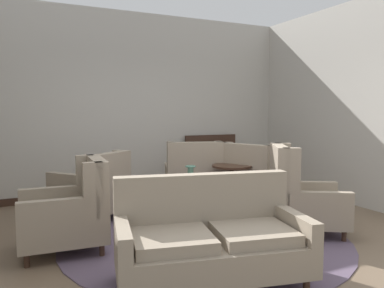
{
  "coord_description": "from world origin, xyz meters",
  "views": [
    {
      "loc": [
        -2.04,
        -3.65,
        1.52
      ],
      "look_at": [
        0.01,
        0.69,
        1.1
      ],
      "focal_mm": 35.79,
      "sensor_mm": 36.0,
      "label": 1
    }
  ],
  "objects_px": {
    "armchair_near_window": "(94,190)",
    "armchair_near_sideboard": "(193,179)",
    "sideboard": "(215,165)",
    "coffee_table": "(191,201)",
    "side_table": "(232,185)",
    "armchair_far_left": "(71,212)",
    "armchair_foreground_right": "(252,182)",
    "porcelain_vase": "(190,182)",
    "armchair_back_corner": "(300,197)",
    "settee": "(211,240)"
  },
  "relations": [
    {
      "from": "settee",
      "to": "coffee_table",
      "type": "bearing_deg",
      "value": 83.16
    },
    {
      "from": "settee",
      "to": "armchair_foreground_right",
      "type": "relative_size",
      "value": 1.62
    },
    {
      "from": "armchair_near_window",
      "to": "armchair_foreground_right",
      "type": "relative_size",
      "value": 1.06
    },
    {
      "from": "armchair_foreground_right",
      "to": "sideboard",
      "type": "xyz_separation_m",
      "value": [
        0.26,
        1.64,
        0.03
      ]
    },
    {
      "from": "armchair_far_left",
      "to": "armchair_foreground_right",
      "type": "bearing_deg",
      "value": 104.47
    },
    {
      "from": "settee",
      "to": "armchair_back_corner",
      "type": "height_order",
      "value": "armchair_back_corner"
    },
    {
      "from": "sideboard",
      "to": "armchair_far_left",
      "type": "bearing_deg",
      "value": -143.56
    },
    {
      "from": "armchair_foreground_right",
      "to": "armchair_back_corner",
      "type": "height_order",
      "value": "armchair_back_corner"
    },
    {
      "from": "sideboard",
      "to": "armchair_foreground_right",
      "type": "bearing_deg",
      "value": -98.84
    },
    {
      "from": "coffee_table",
      "to": "armchair_far_left",
      "type": "bearing_deg",
      "value": 179.92
    },
    {
      "from": "porcelain_vase",
      "to": "settee",
      "type": "height_order",
      "value": "settee"
    },
    {
      "from": "settee",
      "to": "armchair_near_window",
      "type": "relative_size",
      "value": 1.53
    },
    {
      "from": "coffee_table",
      "to": "armchair_foreground_right",
      "type": "relative_size",
      "value": 0.81
    },
    {
      "from": "coffee_table",
      "to": "porcelain_vase",
      "type": "xyz_separation_m",
      "value": [
        -0.04,
        -0.05,
        0.24
      ]
    },
    {
      "from": "sideboard",
      "to": "armchair_back_corner",
      "type": "bearing_deg",
      "value": -96.94
    },
    {
      "from": "armchair_near_sideboard",
      "to": "sideboard",
      "type": "bearing_deg",
      "value": -114.45
    },
    {
      "from": "side_table",
      "to": "sideboard",
      "type": "bearing_deg",
      "value": 68.8
    },
    {
      "from": "side_table",
      "to": "armchair_far_left",
      "type": "bearing_deg",
      "value": -168.47
    },
    {
      "from": "coffee_table",
      "to": "porcelain_vase",
      "type": "height_order",
      "value": "porcelain_vase"
    },
    {
      "from": "porcelain_vase",
      "to": "settee",
      "type": "relative_size",
      "value": 0.2
    },
    {
      "from": "side_table",
      "to": "armchair_back_corner",
      "type": "bearing_deg",
      "value": -72.72
    },
    {
      "from": "side_table",
      "to": "sideboard",
      "type": "relative_size",
      "value": 0.67
    },
    {
      "from": "armchair_near_window",
      "to": "armchair_near_sideboard",
      "type": "height_order",
      "value": "armchair_near_sideboard"
    },
    {
      "from": "coffee_table",
      "to": "side_table",
      "type": "xyz_separation_m",
      "value": [
        0.87,
        0.47,
        0.04
      ]
    },
    {
      "from": "settee",
      "to": "armchair_near_window",
      "type": "distance_m",
      "value": 2.49
    },
    {
      "from": "armchair_foreground_right",
      "to": "side_table",
      "type": "height_order",
      "value": "armchair_foreground_right"
    },
    {
      "from": "porcelain_vase",
      "to": "armchair_near_sideboard",
      "type": "height_order",
      "value": "armchair_near_sideboard"
    },
    {
      "from": "porcelain_vase",
      "to": "armchair_back_corner",
      "type": "xyz_separation_m",
      "value": [
        1.24,
        -0.54,
        -0.2
      ]
    },
    {
      "from": "armchair_near_window",
      "to": "armchair_far_left",
      "type": "relative_size",
      "value": 1.15
    },
    {
      "from": "armchair_back_corner",
      "to": "armchair_near_sideboard",
      "type": "height_order",
      "value": "armchair_back_corner"
    },
    {
      "from": "armchair_foreground_right",
      "to": "armchair_back_corner",
      "type": "relative_size",
      "value": 0.98
    },
    {
      "from": "armchair_near_sideboard",
      "to": "side_table",
      "type": "bearing_deg",
      "value": 131.26
    },
    {
      "from": "armchair_far_left",
      "to": "sideboard",
      "type": "xyz_separation_m",
      "value": [
        2.98,
        2.2,
        0.04
      ]
    },
    {
      "from": "armchair_back_corner",
      "to": "sideboard",
      "type": "distance_m",
      "value": 2.81
    },
    {
      "from": "armchair_far_left",
      "to": "sideboard",
      "type": "relative_size",
      "value": 0.91
    },
    {
      "from": "porcelain_vase",
      "to": "sideboard",
      "type": "distance_m",
      "value": 2.76
    },
    {
      "from": "armchair_near_window",
      "to": "armchair_near_sideboard",
      "type": "bearing_deg",
      "value": 144.14
    },
    {
      "from": "settee",
      "to": "armchair_foreground_right",
      "type": "distance_m",
      "value": 2.57
    },
    {
      "from": "armchair_foreground_right",
      "to": "armchair_near_sideboard",
      "type": "distance_m",
      "value": 0.93
    },
    {
      "from": "armchair_foreground_right",
      "to": "side_table",
      "type": "distance_m",
      "value": 0.42
    },
    {
      "from": "armchair_near_sideboard",
      "to": "sideboard",
      "type": "xyz_separation_m",
      "value": [
        0.96,
        1.03,
        0.03
      ]
    },
    {
      "from": "coffee_table",
      "to": "armchair_back_corner",
      "type": "height_order",
      "value": "armchair_back_corner"
    },
    {
      "from": "armchair_back_corner",
      "to": "sideboard",
      "type": "relative_size",
      "value": 1.01
    },
    {
      "from": "armchair_back_corner",
      "to": "sideboard",
      "type": "height_order",
      "value": "armchair_back_corner"
    },
    {
      "from": "coffee_table",
      "to": "porcelain_vase",
      "type": "relative_size",
      "value": 2.5
    },
    {
      "from": "armchair_foreground_right",
      "to": "sideboard",
      "type": "height_order",
      "value": "sideboard"
    },
    {
      "from": "sideboard",
      "to": "porcelain_vase",
      "type": "bearing_deg",
      "value": -124.99
    },
    {
      "from": "armchair_back_corner",
      "to": "armchair_far_left",
      "type": "height_order",
      "value": "armchair_back_corner"
    },
    {
      "from": "settee",
      "to": "armchair_back_corner",
      "type": "relative_size",
      "value": 1.58
    },
    {
      "from": "armchair_foreground_right",
      "to": "armchair_back_corner",
      "type": "distance_m",
      "value": 1.15
    }
  ]
}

